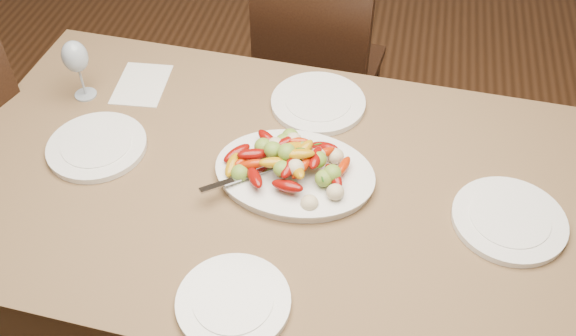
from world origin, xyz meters
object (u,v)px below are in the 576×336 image
(dining_table, at_px, (288,268))
(chair_far, at_px, (322,69))
(plate_left, at_px, (97,147))
(serving_platter, at_px, (295,175))
(wine_glass, at_px, (78,68))
(plate_right, at_px, (509,220))
(plate_far, at_px, (318,103))
(plate_near, at_px, (233,302))

(dining_table, relative_size, chair_far, 1.94)
(chair_far, distance_m, plate_left, 1.04)
(serving_platter, relative_size, wine_glass, 2.03)
(dining_table, relative_size, plate_right, 6.49)
(dining_table, distance_m, plate_right, 0.69)
(dining_table, relative_size, plate_far, 6.51)
(serving_platter, height_order, plate_left, serving_platter)
(plate_far, relative_size, plate_near, 1.09)
(plate_right, bearing_deg, plate_near, -149.17)
(plate_left, bearing_deg, plate_far, 28.25)
(plate_right, bearing_deg, chair_far, 123.82)
(plate_left, height_order, wine_glass, wine_glass)
(serving_platter, bearing_deg, plate_far, 87.81)
(chair_far, bearing_deg, plate_left, 66.52)
(dining_table, distance_m, wine_glass, 0.87)
(dining_table, bearing_deg, plate_left, 177.10)
(plate_right, xyz_separation_m, wine_glass, (-1.25, 0.26, 0.09))
(dining_table, height_order, serving_platter, serving_platter)
(chair_far, xyz_separation_m, plate_near, (-0.00, -1.28, 0.29))
(plate_left, xyz_separation_m, plate_right, (1.12, -0.05, 0.00))
(plate_far, xyz_separation_m, plate_near, (-0.07, -0.72, 0.00))
(wine_glass, bearing_deg, serving_platter, -17.45)
(plate_far, height_order, plate_near, same)
(plate_right, bearing_deg, wine_glass, 168.11)
(plate_near, bearing_deg, serving_platter, 81.73)
(plate_right, height_order, plate_near, same)
(plate_left, distance_m, wine_glass, 0.27)
(dining_table, bearing_deg, plate_right, -1.94)
(plate_left, bearing_deg, chair_far, 59.63)
(serving_platter, height_order, plate_right, serving_platter)
(chair_far, relative_size, plate_near, 3.67)
(serving_platter, xyz_separation_m, plate_near, (-0.06, -0.41, -0.00))
(dining_table, xyz_separation_m, chair_far, (-0.04, 0.89, 0.10))
(serving_platter, distance_m, plate_far, 0.31)
(plate_left, xyz_separation_m, plate_far, (0.57, 0.31, 0.00))
(chair_far, relative_size, plate_far, 3.36)
(dining_table, bearing_deg, plate_far, 85.82)
(serving_platter, relative_size, plate_near, 1.60)
(chair_far, xyz_separation_m, plate_left, (-0.51, -0.86, 0.29))
(plate_left, relative_size, plate_far, 0.97)
(plate_near, bearing_deg, plate_far, 84.33)
(dining_table, height_order, plate_far, plate_far)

